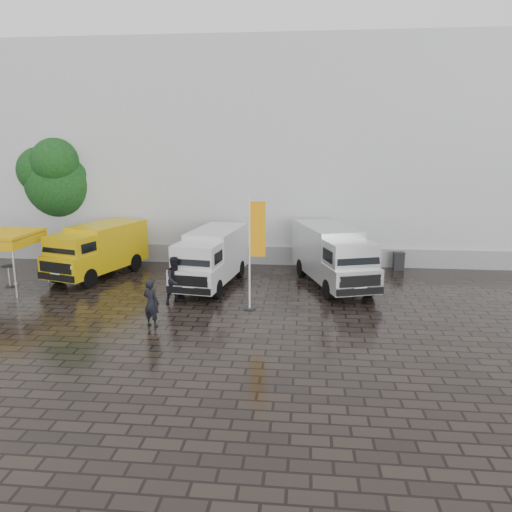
{
  "coord_description": "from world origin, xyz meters",
  "views": [
    {
      "loc": [
        2.13,
        -18.78,
        6.54
      ],
      "look_at": [
        0.01,
        2.2,
        1.76
      ],
      "focal_mm": 35.0,
      "sensor_mm": 36.0,
      "label": 1
    }
  ],
  "objects": [
    {
      "name": "cocktail_table",
      "position": [
        -11.56,
        2.36,
        0.5
      ],
      "size": [
        0.6,
        0.6,
        0.99
      ],
      "primitive_type": "cylinder",
      "color": "black",
      "rests_on": "ground"
    },
    {
      "name": "ground",
      "position": [
        0.0,
        0.0,
        0.0
      ],
      "size": [
        120.0,
        120.0,
        0.0
      ],
      "primitive_type": "plane",
      "color": "black",
      "rests_on": "ground"
    },
    {
      "name": "van_silver",
      "position": [
        3.43,
        4.08,
        1.35
      ],
      "size": [
        3.91,
        6.58,
        2.71
      ],
      "primitive_type": null,
      "rotation": [
        0.0,
        0.0,
        0.31
      ],
      "color": "silver",
      "rests_on": "ground"
    },
    {
      "name": "wheelie_bin",
      "position": [
        7.06,
        7.48,
        0.47
      ],
      "size": [
        0.58,
        0.58,
        0.94
      ],
      "primitive_type": "cube",
      "rotation": [
        0.0,
        0.0,
        -0.03
      ],
      "color": "black",
      "rests_on": "ground"
    },
    {
      "name": "van_white",
      "position": [
        -2.21,
        3.55,
        1.28
      ],
      "size": [
        2.77,
        6.11,
        2.55
      ],
      "primitive_type": null,
      "rotation": [
        0.0,
        0.0,
        -0.14
      ],
      "color": "silver",
      "rests_on": "ground"
    },
    {
      "name": "van_yellow",
      "position": [
        -8.18,
        4.56,
        1.28
      ],
      "size": [
        3.7,
        5.93,
        2.56
      ],
      "primitive_type": null,
      "rotation": [
        0.0,
        0.0,
        -0.31
      ],
      "color": "gold",
      "rests_on": "ground"
    },
    {
      "name": "exhibition_hall",
      "position": [
        2.0,
        16.0,
        6.0
      ],
      "size": [
        44.0,
        16.0,
        12.0
      ],
      "primitive_type": "cube",
      "color": "silver",
      "rests_on": "ground"
    },
    {
      "name": "person_tent",
      "position": [
        -3.2,
        0.8,
        0.98
      ],
      "size": [
        1.21,
        1.18,
        1.96
      ],
      "primitive_type": "imported",
      "rotation": [
        0.0,
        0.0,
        0.68
      ],
      "color": "black",
      "rests_on": "ground"
    },
    {
      "name": "person_front",
      "position": [
        -3.38,
        -2.03,
        0.89
      ],
      "size": [
        0.75,
        0.62,
        1.78
      ],
      "primitive_type": "imported",
      "rotation": [
        0.0,
        0.0,
        2.79
      ],
      "color": "black",
      "rests_on": "ground"
    },
    {
      "name": "hall_plinth",
      "position": [
        2.0,
        7.95,
        0.5
      ],
      "size": [
        44.0,
        0.15,
        1.0
      ],
      "primitive_type": "cube",
      "color": "gray",
      "rests_on": "ground"
    },
    {
      "name": "tree",
      "position": [
        -11.95,
        8.82,
        4.56
      ],
      "size": [
        3.96,
        4.05,
        7.1
      ],
      "color": "black",
      "rests_on": "ground"
    },
    {
      "name": "canopy_tent",
      "position": [
        -11.64,
        2.1,
        2.43
      ],
      "size": [
        2.92,
        2.92,
        2.62
      ],
      "color": "silver",
      "rests_on": "ground"
    },
    {
      "name": "flagpole",
      "position": [
        0.13,
        0.3,
        2.5
      ],
      "size": [
        0.88,
        0.5,
        4.53
      ],
      "color": "black",
      "rests_on": "ground"
    }
  ]
}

